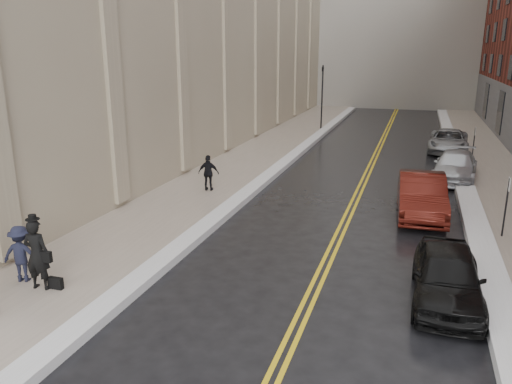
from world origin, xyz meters
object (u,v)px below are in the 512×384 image
Objects in this scene: car_silver_far at (448,141)px; pedestrian_main at (37,254)px; pedestrian_b at (21,254)px; car_black at (447,276)px; pedestrian_c at (209,173)px; car_maroon at (421,195)px; car_silver_near at (455,166)px.

car_silver_far is 26.62m from pedestrian_main.
pedestrian_main is 0.83m from pedestrian_b.
car_black is at bearing 177.51° from pedestrian_b.
pedestrian_c reaches higher than car_silver_far.
pedestrian_c is (-9.87, 7.54, 0.24)m from car_black.
car_silver_near is (1.60, 6.41, -0.11)m from car_maroon.
pedestrian_c is (0.44, 10.40, -0.16)m from pedestrian_main.
car_maroon is 0.97× the size of car_silver_far.
car_black is at bearing -170.59° from pedestrian_main.
car_maroon is at bearing 94.84° from car_black.
car_maroon is 3.13× the size of pedestrian_b.
pedestrian_main is at bearing -117.52° from car_silver_near.
pedestrian_main reaches higher than pedestrian_c.
car_maroon is 9.21m from pedestrian_c.
car_black is 21.28m from car_silver_far.
car_silver_near is 3.00× the size of pedestrian_c.
pedestrian_c is (-10.80, -6.10, 0.25)m from car_silver_near.
car_maroon is 14.33m from pedestrian_b.
car_silver_far is (0.93, 21.26, -0.01)m from car_black.
car_black is 2.61× the size of pedestrian_c.
pedestrian_b reaches higher than car_black.
pedestrian_b is at bearing -119.71° from car_silver_near.
car_black is at bearing -87.94° from car_maroon.
pedestrian_main reaches higher than pedestrian_b.
car_silver_near is 7.62m from car_silver_far.
pedestrian_c is (-9.20, 0.31, 0.14)m from car_maroon.
pedestrian_c is at bearing -124.93° from car_silver_far.
pedestrian_b reaches higher than car_maroon.
pedestrian_main is 10.41m from pedestrian_c.
car_silver_near is at bearing -130.39° from pedestrian_main.
pedestrian_b is (-12.02, -23.88, 0.23)m from car_silver_far.
car_silver_far is 26.73m from pedestrian_b.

